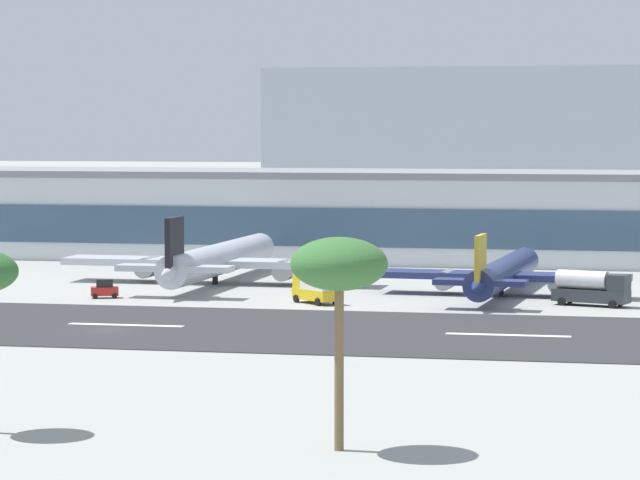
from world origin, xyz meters
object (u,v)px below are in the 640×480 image
object	(u,v)px
terminal_building	(411,216)
service_box_truck_1	(316,288)
distant_hotel_block	(592,142)
airliner_black_tail_gate_1	(216,261)
service_baggage_tug_0	(105,289)
palm_tree_0	(339,267)
service_fuel_truck_2	(591,288)
airliner_gold_tail_gate_2	(502,274)

from	to	relation	value
terminal_building	service_box_truck_1	distance (m)	60.32
terminal_building	distant_hotel_block	xyz separation A→B (m)	(21.89, 125.75, 9.65)
airliner_black_tail_gate_1	service_box_truck_1	xyz separation A→B (m)	(16.94, -19.02, -1.23)
service_baggage_tug_0	palm_tree_0	world-z (taller)	palm_tree_0
airliner_black_tail_gate_1	distant_hotel_block	bearing A→B (deg)	-12.45
service_fuel_truck_2	terminal_building	bearing A→B (deg)	135.10
terminal_building	distant_hotel_block	bearing A→B (deg)	80.13
terminal_building	service_baggage_tug_0	distance (m)	65.59
airliner_gold_tail_gate_2	palm_tree_0	xyz separation A→B (m)	(-1.59, -92.26, 8.83)
service_fuel_truck_2	palm_tree_0	bearing A→B (deg)	-80.26
terminal_building	service_baggage_tug_0	xyz separation A→B (m)	(-27.36, -59.34, -5.64)
distant_hotel_block	airliner_gold_tail_gate_2	xyz separation A→B (m)	(-3.99, -173.90, -13.70)
distant_hotel_block	service_box_truck_1	distance (m)	187.93
terminal_building	airliner_black_tail_gate_1	size ratio (longest dim) A/B	3.49
service_box_truck_1	service_baggage_tug_0	bearing A→B (deg)	40.54
terminal_building	airliner_gold_tail_gate_2	size ratio (longest dim) A/B	4.02
service_baggage_tug_0	airliner_black_tail_gate_1	bearing A→B (deg)	45.25
airliner_gold_tail_gate_2	palm_tree_0	size ratio (longest dim) A/B	2.97
terminal_building	palm_tree_0	distance (m)	141.43
service_box_truck_1	airliner_gold_tail_gate_2	bearing A→B (deg)	-106.84
terminal_building	airliner_gold_tail_gate_2	distance (m)	51.52
distant_hotel_block	service_fuel_truck_2	distance (m)	182.62
service_fuel_truck_2	palm_tree_0	world-z (taller)	palm_tree_0
airliner_gold_tail_gate_2	service_box_truck_1	xyz separation A→B (m)	(-19.91, -11.94, -0.84)
service_baggage_tug_0	palm_tree_0	size ratio (longest dim) A/B	0.27
service_baggage_tug_0	palm_tree_0	distance (m)	92.66
airliner_gold_tail_gate_2	service_baggage_tug_0	distance (m)	46.65
distant_hotel_block	service_baggage_tug_0	distance (m)	192.14
terminal_building	palm_tree_0	size ratio (longest dim) A/B	11.93
distant_hotel_block	service_box_truck_1	bearing A→B (deg)	-97.33
airliner_gold_tail_gate_2	service_baggage_tug_0	world-z (taller)	airliner_gold_tail_gate_2
distant_hotel_block	service_baggage_tug_0	size ratio (longest dim) A/B	40.04
airliner_gold_tail_gate_2	palm_tree_0	world-z (taller)	palm_tree_0
terminal_building	palm_tree_0	world-z (taller)	terminal_building
service_baggage_tug_0	service_fuel_truck_2	xyz separation A→B (m)	(56.01, 3.16, 0.98)
distant_hotel_block	airliner_gold_tail_gate_2	distance (m)	174.48
distant_hotel_block	airliner_gold_tail_gate_2	world-z (taller)	distant_hotel_block
terminal_building	service_fuel_truck_2	size ratio (longest dim) A/B	17.85
distant_hotel_block	palm_tree_0	world-z (taller)	distant_hotel_block
airliner_black_tail_gate_1	palm_tree_0	xyz separation A→B (m)	(35.26, -99.34, 8.44)
service_baggage_tug_0	service_box_truck_1	distance (m)	25.37
distant_hotel_block	service_baggage_tug_0	world-z (taller)	distant_hotel_block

